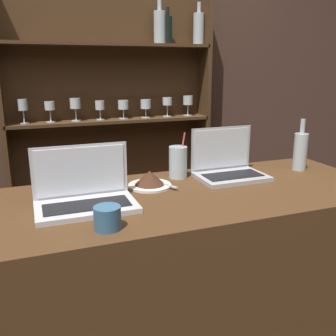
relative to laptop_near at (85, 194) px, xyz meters
The scene contains 9 objects.
bar_counter 0.65m from the laptop_near, ahead, with size 1.66×0.64×0.95m.
back_wall 1.43m from the laptop_near, 73.68° to the left, with size 7.00×0.06×2.70m.
back_shelf 1.31m from the laptop_near, 72.81° to the left, with size 1.39×0.18×1.95m.
laptop_near is the anchor object (origin of this frame).
laptop_far 0.67m from the laptop_near, 12.51° to the left, with size 0.30×0.21×0.21m.
cake_plate 0.31m from the laptop_near, 24.51° to the left, with size 0.18×0.18×0.07m.
water_glass 0.49m from the laptop_near, 25.51° to the left, with size 0.08×0.08×0.20m.
wine_bottle_clear 1.04m from the laptop_near, ahead, with size 0.06×0.06×0.24m.
coffee_cup 0.22m from the laptop_near, 80.75° to the right, with size 0.08×0.08×0.07m.
Camera 1 is at (-0.55, -0.95, 1.43)m, focal length 40.00 mm.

